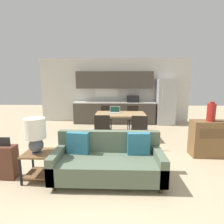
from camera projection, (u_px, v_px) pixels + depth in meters
ground_plane at (110, 177)px, 3.21m from camera, size 20.00×20.00×0.00m
wall_back at (114, 91)px, 7.54m from camera, size 6.40×0.07×2.70m
kitchen_counter at (115, 103)px, 7.33m from camera, size 3.37×0.65×2.15m
refrigerator at (165, 102)px, 7.15m from camera, size 0.70×0.75×1.83m
dining_table at (120, 116)px, 5.32m from camera, size 1.50×0.94×0.77m
couch at (108, 161)px, 3.12m from camera, size 1.89×0.80×0.81m
side_table at (38, 161)px, 3.08m from camera, size 0.47×0.47×0.50m
table_lamp at (35, 133)px, 2.97m from camera, size 0.35×0.35×0.62m
credenza at (213, 139)px, 4.05m from camera, size 0.99×0.39×0.84m
vase at (211, 112)px, 3.92m from camera, size 0.18×0.18×0.44m
dining_chair_far_right at (133, 117)px, 6.15m from camera, size 0.46×0.46×0.89m
dining_chair_near_left at (103, 129)px, 4.59m from camera, size 0.42×0.42×0.89m
dining_chair_near_right at (139, 130)px, 4.50m from camera, size 0.45×0.45×0.89m
dining_chair_far_left at (106, 117)px, 6.20m from camera, size 0.43×0.43×0.89m
laptop at (115, 111)px, 5.43m from camera, size 0.33×0.27×0.20m
suitcase at (6, 162)px, 3.14m from camera, size 0.39×0.22×0.76m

